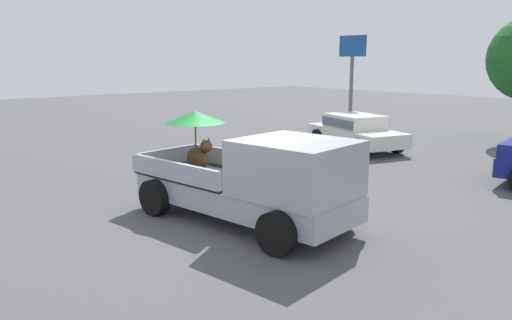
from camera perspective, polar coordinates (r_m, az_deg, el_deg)
name	(u,v)px	position (r m, az deg, el deg)	size (l,w,h in m)	color
ground_plane	(242,221)	(10.70, -1.57, -7.02)	(80.00, 80.00, 0.00)	#4C4C4F
pickup_truck_main	(256,179)	(10.18, 0.03, -2.22)	(5.27, 2.85, 2.25)	black
parked_sedan_near	(355,130)	(19.49, 11.40, 3.42)	(4.61, 2.84, 1.33)	black
motel_sign	(352,65)	(22.50, 11.01, 10.67)	(1.40, 0.16, 4.45)	#59595B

